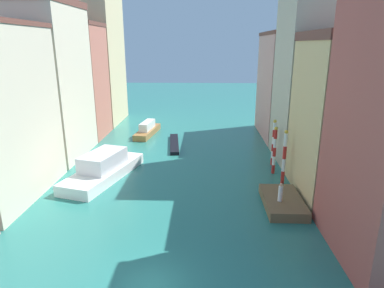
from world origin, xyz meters
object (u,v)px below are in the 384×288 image
(gondola_black, at_px, (174,144))
(motorboat_0, at_px, (147,130))
(mooring_pole_2, at_px, (273,142))
(waterfront_dock, at_px, (283,202))
(mooring_pole_0, at_px, (284,157))
(mooring_pole_1, at_px, (275,150))
(vaporetto_white, at_px, (104,168))
(person_on_dock, at_px, (280,193))

(gondola_black, relative_size, motorboat_0, 1.08)
(mooring_pole_2, bearing_deg, waterfront_dock, -96.05)
(mooring_pole_0, bearing_deg, mooring_pole_1, 98.48)
(mooring_pole_0, distance_m, motorboat_0, 23.67)
(mooring_pole_0, xyz_separation_m, mooring_pole_2, (0.01, 5.16, -0.08))
(waterfront_dock, bearing_deg, mooring_pole_2, 83.95)
(mooring_pole_0, relative_size, mooring_pole_1, 1.07)
(mooring_pole_2, relative_size, vaporetto_white, 0.46)
(person_on_dock, bearing_deg, motorboat_0, 122.28)
(mooring_pole_0, height_order, motorboat_0, mooring_pole_0)
(mooring_pole_1, height_order, gondola_black, mooring_pole_1)
(mooring_pole_1, height_order, mooring_pole_2, mooring_pole_2)
(vaporetto_white, relative_size, motorboat_0, 1.39)
(waterfront_dock, relative_size, mooring_pole_1, 1.12)
(vaporetto_white, xyz_separation_m, gondola_black, (6.02, 11.40, -0.79))
(gondola_black, height_order, motorboat_0, motorboat_0)
(mooring_pole_1, xyz_separation_m, vaporetto_white, (-17.09, -1.80, -1.53))
(mooring_pole_1, distance_m, vaporetto_white, 17.25)
(gondola_black, distance_m, motorboat_0, 6.89)
(waterfront_dock, relative_size, mooring_pole_2, 1.09)
(person_on_dock, xyz_separation_m, gondola_black, (-10.02, 17.59, -1.27))
(mooring_pole_1, bearing_deg, mooring_pole_0, -81.52)
(gondola_black, bearing_deg, waterfront_dock, -58.48)
(person_on_dock, height_order, gondola_black, person_on_dock)
(mooring_pole_0, bearing_deg, mooring_pole_2, 89.90)
(motorboat_0, bearing_deg, waterfront_dock, -56.31)
(waterfront_dock, distance_m, person_on_dock, 1.32)
(waterfront_dock, distance_m, motorboat_0, 26.73)
(mooring_pole_1, bearing_deg, motorboat_0, 136.16)
(mooring_pole_2, height_order, motorboat_0, mooring_pole_2)
(waterfront_dock, relative_size, mooring_pole_0, 1.06)
(mooring_pole_2, bearing_deg, person_on_dock, -97.79)
(waterfront_dock, height_order, motorboat_0, motorboat_0)
(mooring_pole_0, relative_size, motorboat_0, 0.66)
(mooring_pole_2, distance_m, vaporetto_white, 18.10)
(mooring_pole_0, distance_m, mooring_pole_1, 2.62)
(motorboat_0, bearing_deg, mooring_pole_1, -43.84)
(mooring_pole_0, xyz_separation_m, mooring_pole_1, (-0.39, 2.59, -0.16))
(mooring_pole_1, bearing_deg, gondola_black, 139.06)
(mooring_pole_0, relative_size, mooring_pole_2, 1.03)
(mooring_pole_2, xyz_separation_m, vaporetto_white, (-17.49, -4.37, -1.61))
(vaporetto_white, bearing_deg, person_on_dock, -21.09)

